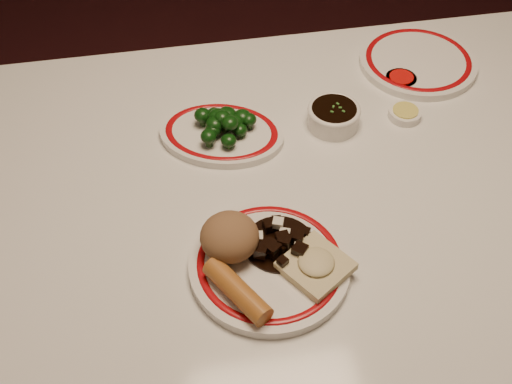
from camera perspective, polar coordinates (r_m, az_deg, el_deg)
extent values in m
plane|color=black|center=(1.77, 3.72, -15.73)|extent=(7.00, 7.00, 0.00)
cube|color=white|center=(1.17, 5.45, 0.36)|extent=(1.20, 0.90, 0.04)
cylinder|color=black|center=(1.71, -16.69, -0.99)|extent=(0.06, 0.06, 0.71)
cylinder|color=black|center=(1.86, 18.02, 3.49)|extent=(0.06, 0.06, 0.71)
cylinder|color=white|center=(1.02, 1.20, -6.49)|extent=(0.27, 0.27, 0.02)
torus|color=#9A070C|center=(1.01, 1.21, -6.19)|extent=(0.23, 0.23, 0.00)
ellipsoid|color=brown|center=(1.00, -2.36, -4.01)|extent=(0.09, 0.09, 0.07)
cylinder|color=#AE6A2A|center=(0.96, -1.67, -8.75)|extent=(0.09, 0.12, 0.03)
cube|color=#C7BC8C|center=(1.00, 5.34, -6.57)|extent=(0.13, 0.13, 0.01)
ellipsoid|color=#C7BC8C|center=(0.99, 5.38, -6.22)|extent=(0.06, 0.06, 0.02)
cylinder|color=black|center=(1.03, 2.09, -4.64)|extent=(0.11, 0.11, 0.00)
cube|color=black|center=(1.03, 3.70, -4.07)|extent=(0.03, 0.03, 0.02)
cube|color=black|center=(0.99, 2.38, -6.24)|extent=(0.02, 0.02, 0.01)
cube|color=black|center=(1.01, 3.90, -5.27)|extent=(0.03, 0.03, 0.02)
cube|color=black|center=(1.01, 2.55, -4.43)|extent=(0.03, 0.03, 0.02)
cube|color=black|center=(1.00, 0.43, -5.27)|extent=(0.03, 0.03, 0.02)
cube|color=black|center=(1.04, 1.23, -3.02)|extent=(0.02, 0.02, 0.02)
cube|color=black|center=(1.02, -0.04, -4.67)|extent=(0.02, 0.02, 0.02)
cube|color=black|center=(1.05, 1.84, -2.66)|extent=(0.02, 0.02, 0.02)
cube|color=black|center=(1.01, 1.06, -4.86)|extent=(0.02, 0.02, 0.02)
cube|color=black|center=(1.01, 2.40, -4.85)|extent=(0.02, 0.02, 0.02)
cube|color=black|center=(1.01, 2.40, -4.24)|extent=(0.02, 0.02, 0.02)
cube|color=black|center=(1.04, 4.35, -3.65)|extent=(0.02, 0.02, 0.02)
cube|color=black|center=(1.01, 1.49, -5.09)|extent=(0.03, 0.03, 0.02)
cube|color=beige|center=(1.02, 0.14, -4.03)|extent=(0.02, 0.02, 0.01)
cube|color=beige|center=(1.03, 2.54, -3.76)|extent=(0.02, 0.02, 0.01)
cube|color=beige|center=(1.01, 3.79, -5.10)|extent=(0.02, 0.02, 0.01)
cube|color=beige|center=(1.03, 1.98, -2.76)|extent=(0.02, 0.02, 0.01)
torus|color=#9A070C|center=(1.22, -3.09, 5.42)|extent=(0.27, 0.27, 0.00)
cylinder|color=#23471C|center=(1.23, -1.21, 6.11)|extent=(0.01, 0.01, 0.01)
ellipsoid|color=#0D340D|center=(1.22, -1.22, 6.65)|extent=(0.04, 0.04, 0.03)
cylinder|color=#23471C|center=(1.20, -3.79, 5.06)|extent=(0.01, 0.01, 0.01)
ellipsoid|color=#0D340D|center=(1.20, -3.83, 5.55)|extent=(0.03, 0.03, 0.02)
cylinder|color=#23471C|center=(1.20, -1.41, 5.12)|extent=(0.01, 0.01, 0.01)
ellipsoid|color=#0D340D|center=(1.20, -1.43, 5.55)|extent=(0.03, 0.03, 0.02)
cylinder|color=#23471C|center=(1.23, -4.73, 6.24)|extent=(0.01, 0.01, 0.01)
ellipsoid|color=#0D340D|center=(1.22, -4.78, 6.83)|extent=(0.03, 0.03, 0.03)
cylinder|color=#23471C|center=(1.22, -2.73, 5.68)|extent=(0.01, 0.01, 0.01)
ellipsoid|color=#0D340D|center=(1.21, -2.75, 6.17)|extent=(0.03, 0.03, 0.02)
cylinder|color=#23471C|center=(1.22, -3.36, 5.97)|extent=(0.01, 0.01, 0.01)
ellipsoid|color=#0D340D|center=(1.21, -3.40, 6.64)|extent=(0.04, 0.04, 0.03)
cylinder|color=#23471C|center=(1.21, -1.92, 5.65)|extent=(0.01, 0.01, 0.01)
ellipsoid|color=#0D340D|center=(1.20, -1.94, 6.21)|extent=(0.04, 0.04, 0.03)
cylinder|color=#23471C|center=(1.24, -3.71, 6.45)|extent=(0.01, 0.01, 0.01)
ellipsoid|color=#0D340D|center=(1.23, -3.74, 6.94)|extent=(0.03, 0.03, 0.02)
cylinder|color=#23471C|center=(1.19, -4.20, 4.39)|extent=(0.01, 0.01, 0.01)
ellipsoid|color=#0D340D|center=(1.18, -4.24, 4.97)|extent=(0.03, 0.03, 0.02)
cylinder|color=#23471C|center=(1.18, -2.42, 4.14)|extent=(0.01, 0.01, 0.01)
ellipsoid|color=#0D340D|center=(1.17, -2.44, 4.60)|extent=(0.03, 0.03, 0.02)
cylinder|color=#23471C|center=(1.21, -3.64, 5.52)|extent=(0.01, 0.01, 0.01)
ellipsoid|color=#0D340D|center=(1.20, -3.67, 6.08)|extent=(0.03, 0.03, 0.02)
cylinder|color=#23471C|center=(1.23, -2.59, 6.15)|extent=(0.01, 0.01, 0.01)
ellipsoid|color=#0D340D|center=(1.21, -2.62, 6.81)|extent=(0.04, 0.04, 0.03)
cylinder|color=#23471C|center=(1.21, -3.66, 5.40)|extent=(0.01, 0.01, 0.01)
ellipsoid|color=#0D340D|center=(1.20, -3.70, 6.01)|extent=(0.03, 0.03, 0.03)
cylinder|color=#23471C|center=(1.22, -0.64, 5.94)|extent=(0.01, 0.01, 0.01)
ellipsoid|color=#0D340D|center=(1.21, -0.65, 6.46)|extent=(0.03, 0.03, 0.02)
ellipsoid|color=#0D340D|center=(1.18, -2.35, 6.15)|extent=(0.03, 0.03, 0.03)
ellipsoid|color=#0D340D|center=(1.20, -3.02, 6.62)|extent=(0.03, 0.03, 0.03)
ellipsoid|color=#0D340D|center=(1.20, -3.05, 6.49)|extent=(0.03, 0.03, 0.02)
ellipsoid|color=#0D340D|center=(1.20, -3.37, 6.57)|extent=(0.03, 0.03, 0.02)
ellipsoid|color=#0D340D|center=(1.21, -3.25, 6.77)|extent=(0.03, 0.03, 0.02)
cylinder|color=white|center=(1.25, 6.88, 6.61)|extent=(0.10, 0.10, 0.04)
cylinder|color=black|center=(1.24, 6.97, 7.34)|extent=(0.09, 0.09, 0.00)
cylinder|color=white|center=(1.38, 12.74, 9.63)|extent=(0.06, 0.06, 0.02)
cylinder|color=#BD0F0B|center=(1.37, 12.81, 9.94)|extent=(0.05, 0.05, 0.00)
cylinder|color=white|center=(1.30, 13.09, 6.78)|extent=(0.06, 0.06, 0.02)
cylinder|color=#D2C856|center=(1.29, 13.16, 7.09)|extent=(0.05, 0.05, 0.00)
cylinder|color=white|center=(1.44, 14.18, 11.15)|extent=(0.32, 0.32, 0.02)
torus|color=#9A070C|center=(1.43, 14.24, 11.40)|extent=(0.28, 0.28, 0.00)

